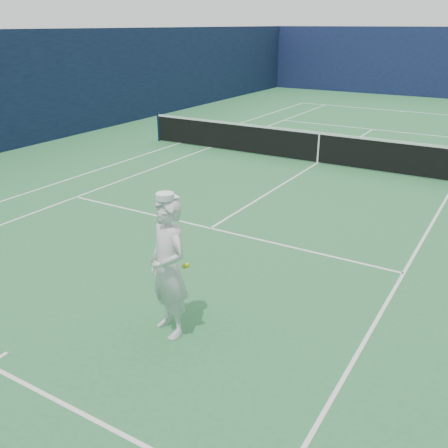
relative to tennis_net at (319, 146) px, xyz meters
name	(u,v)px	position (x,y,z in m)	size (l,w,h in m)	color
ground	(317,163)	(0.00, 0.00, -0.55)	(80.00, 80.00, 0.00)	#2C743F
court_markings	(317,163)	(0.00, 0.00, -0.55)	(11.03, 23.83, 0.01)	white
windscreen_fence	(322,100)	(0.00, 0.00, 1.45)	(20.12, 36.12, 4.00)	#10173C
tennis_net	(319,146)	(0.00, 0.00, 0.00)	(12.88, 0.09, 1.07)	#141E4C
tennis_player	(168,268)	(1.61, -10.01, 0.48)	(0.89, 0.77, 2.12)	white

